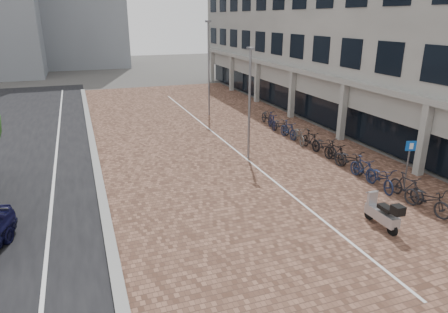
% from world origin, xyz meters
% --- Properties ---
extents(ground, '(140.00, 140.00, 0.00)m').
position_xyz_m(ground, '(0.00, 0.00, 0.00)').
color(ground, '#474442').
rests_on(ground, ground).
extents(plaza_brick, '(14.50, 42.00, 0.04)m').
position_xyz_m(plaza_brick, '(2.00, 12.00, 0.01)').
color(plaza_brick, brown).
rests_on(plaza_brick, ground).
extents(street_asphalt, '(8.00, 50.00, 0.03)m').
position_xyz_m(street_asphalt, '(-9.00, 12.00, 0.01)').
color(street_asphalt, black).
rests_on(street_asphalt, ground).
extents(curb, '(0.35, 42.00, 0.14)m').
position_xyz_m(curb, '(-5.10, 12.00, 0.07)').
color(curb, gray).
rests_on(curb, ground).
extents(lane_line, '(0.12, 44.00, 0.00)m').
position_xyz_m(lane_line, '(-7.00, 12.00, 0.02)').
color(lane_line, white).
rests_on(lane_line, street_asphalt).
extents(parking_line, '(0.10, 30.00, 0.00)m').
position_xyz_m(parking_line, '(2.20, 12.00, 0.04)').
color(parking_line, white).
rests_on(parking_line, plaza_brick).
extents(scooter_front, '(0.55, 1.67, 1.14)m').
position_xyz_m(scooter_front, '(3.81, 0.60, 0.57)').
color(scooter_front, '#A8A7AD').
rests_on(scooter_front, ground).
extents(parking_sign, '(0.42, 0.18, 2.06)m').
position_xyz_m(parking_sign, '(7.23, 3.14, 1.35)').
color(parking_sign, slate).
rests_on(parking_sign, ground).
extents(lamp_near, '(0.12, 0.12, 5.51)m').
position_xyz_m(lamp_near, '(2.37, 8.84, 2.76)').
color(lamp_near, slate).
rests_on(lamp_near, ground).
extents(lamp_far, '(0.12, 0.12, 6.63)m').
position_xyz_m(lamp_far, '(3.46, 18.73, 3.32)').
color(lamp_far, slate).
rests_on(lamp_far, ground).
extents(bike_row, '(1.23, 15.84, 1.05)m').
position_xyz_m(bike_row, '(6.17, 7.90, 0.52)').
color(bike_row, black).
rests_on(bike_row, ground).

